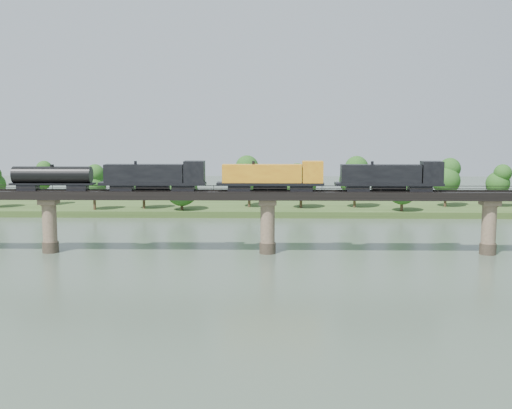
{
  "coord_description": "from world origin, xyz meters",
  "views": [
    {
      "loc": [
        0.38,
        -85.19,
        23.77
      ],
      "look_at": [
        -2.12,
        30.0,
        9.0
      ],
      "focal_mm": 45.0,
      "sensor_mm": 36.0,
      "label": 1
    }
  ],
  "objects": [
    {
      "name": "ground",
      "position": [
        0.0,
        0.0,
        0.0
      ],
      "size": [
        400.0,
        400.0,
        0.0
      ],
      "primitive_type": "plane",
      "color": "#374638",
      "rests_on": "ground"
    },
    {
      "name": "far_bank",
      "position": [
        0.0,
        85.0,
        0.8
      ],
      "size": [
        300.0,
        24.0,
        1.6
      ],
      "primitive_type": "cube",
      "color": "#30491D",
      "rests_on": "ground"
    },
    {
      "name": "bridge",
      "position": [
        0.0,
        30.0,
        5.46
      ],
      "size": [
        236.0,
        30.0,
        11.5
      ],
      "color": "#473A2D",
      "rests_on": "ground"
    },
    {
      "name": "bridge_superstructure",
      "position": [
        0.0,
        30.0,
        11.79
      ],
      "size": [
        220.0,
        4.9,
        0.75
      ],
      "color": "black",
      "rests_on": "bridge"
    },
    {
      "name": "far_treeline",
      "position": [
        -8.21,
        80.52,
        8.83
      ],
      "size": [
        289.06,
        17.54,
        13.6
      ],
      "color": "#382619",
      "rests_on": "far_bank"
    },
    {
      "name": "freight_train",
      "position": [
        -6.47,
        30.0,
        14.07
      ],
      "size": [
        78.18,
        3.05,
        5.38
      ],
      "color": "black",
      "rests_on": "bridge"
    }
  ]
}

